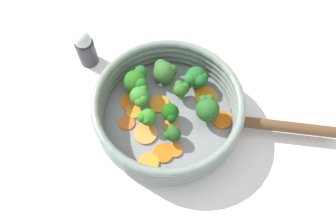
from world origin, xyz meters
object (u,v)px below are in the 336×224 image
object	(u,v)px
carrot_slice_8	(171,125)
carrot_slice_3	(163,153)
carrot_slice_6	(175,150)
carrot_slice_7	(149,163)
broccoli_floret_3	(147,118)
carrot_slice_9	(222,120)
broccoli_floret_1	(181,89)
skillet	(168,117)
broccoli_floret_7	(207,108)
broccoli_floret_8	(140,97)
broccoli_floret_2	(137,81)
carrot_slice_4	(127,123)
salt_shaker	(86,48)
carrot_slice_2	(134,111)
carrot_slice_1	(206,96)
carrot_slice_10	(131,102)
broccoli_floret_4	(169,113)
carrot_slice_5	(146,133)
broccoli_floret_5	(172,134)
broccoli_floret_6	(196,78)
broccoli_floret_0	(164,71)
carrot_slice_0	(160,104)

from	to	relation	value
carrot_slice_8	carrot_slice_3	bearing A→B (deg)	-139.81
carrot_slice_6	carrot_slice_3	bearing A→B (deg)	160.08
carrot_slice_7	broccoli_floret_3	xyz separation A→B (m)	(0.04, 0.07, 0.03)
carrot_slice_9	broccoli_floret_1	bearing A→B (deg)	110.10
skillet	carrot_slice_9	xyz separation A→B (m)	(0.08, -0.07, 0.01)
broccoli_floret_7	broccoli_floret_8	size ratio (longest dim) A/B	1.12
broccoli_floret_7	broccoli_floret_2	bearing A→B (deg)	120.27
carrot_slice_3	broccoli_floret_7	world-z (taller)	broccoli_floret_7
carrot_slice_4	salt_shaker	bearing A→B (deg)	84.81
carrot_slice_2	carrot_slice_3	bearing A→B (deg)	-91.02
salt_shaker	carrot_slice_1	bearing A→B (deg)	-57.47
carrot_slice_1	carrot_slice_2	world-z (taller)	same
carrot_slice_4	broccoli_floret_1	distance (m)	0.13
broccoli_floret_1	broccoli_floret_8	bearing A→B (deg)	159.52
skillet	carrot_slice_10	world-z (taller)	carrot_slice_10
carrot_slice_1	carrot_slice_2	xyz separation A→B (m)	(-0.14, 0.06, -0.00)
broccoli_floret_2	broccoli_floret_4	world-z (taller)	broccoli_floret_2
skillet	carrot_slice_3	world-z (taller)	carrot_slice_3
salt_shaker	broccoli_floret_4	bearing A→B (deg)	-76.37
carrot_slice_1	carrot_slice_5	xyz separation A→B (m)	(-0.15, 0.00, 0.00)
carrot_slice_3	carrot_slice_10	xyz separation A→B (m)	(0.01, 0.13, -0.00)
broccoli_floret_3	broccoli_floret_5	xyz separation A→B (m)	(0.02, -0.05, -0.00)
broccoli_floret_1	broccoli_floret_7	distance (m)	0.07
broccoli_floret_3	broccoli_floret_5	distance (m)	0.06
skillet	carrot_slice_4	bearing A→B (deg)	156.61
carrot_slice_1	carrot_slice_4	world-z (taller)	carrot_slice_1
carrot_slice_3	broccoli_floret_6	size ratio (longest dim) A/B	0.76
carrot_slice_8	broccoli_floret_8	bearing A→B (deg)	106.45
skillet	carrot_slice_9	world-z (taller)	carrot_slice_9
carrot_slice_8	broccoli_floret_2	xyz separation A→B (m)	(-0.01, 0.11, 0.03)
skillet	carrot_slice_10	bearing A→B (deg)	123.45
carrot_slice_6	carrot_slice_9	distance (m)	0.11
carrot_slice_10	broccoli_floret_0	xyz separation A→B (m)	(0.09, 0.01, 0.02)
broccoli_floret_0	broccoli_floret_8	xyz separation A→B (m)	(-0.08, -0.03, 0.01)
skillet	broccoli_floret_2	bearing A→B (deg)	100.89
carrot_slice_1	carrot_slice_7	distance (m)	0.18
broccoli_floret_5	broccoli_floret_7	distance (m)	0.08
carrot_slice_0	broccoli_floret_6	distance (m)	0.09
skillet	carrot_slice_1	size ratio (longest dim) A/B	5.94
broccoli_floret_6	salt_shaker	bearing A→B (deg)	126.67
carrot_slice_7	carrot_slice_1	bearing A→B (deg)	16.30
skillet	carrot_slice_2	xyz separation A→B (m)	(-0.05, 0.05, 0.01)
broccoli_floret_6	broccoli_floret_8	size ratio (longest dim) A/B	0.99
carrot_slice_0	broccoli_floret_5	distance (m)	0.08
broccoli_floret_1	broccoli_floret_5	distance (m)	0.10
carrot_slice_7	carrot_slice_3	bearing A→B (deg)	0.40
broccoli_floret_3	broccoli_floret_7	xyz separation A→B (m)	(0.10, -0.05, 0.01)
broccoli_floret_2	broccoli_floret_3	size ratio (longest dim) A/B	1.19
carrot_slice_4	broccoli_floret_3	bearing A→B (deg)	-38.97
carrot_slice_8	broccoli_floret_3	distance (m)	0.05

